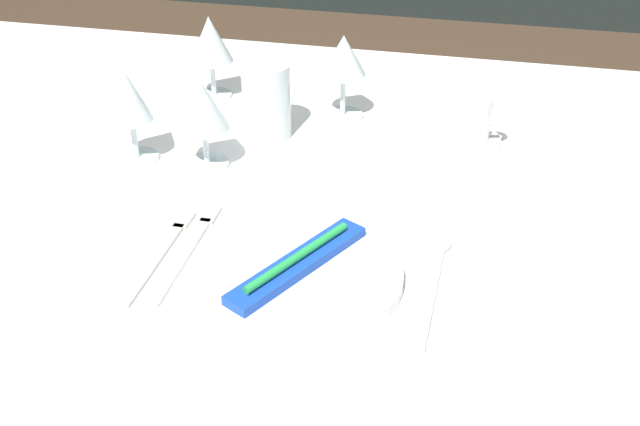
{
  "coord_description": "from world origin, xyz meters",
  "views": [
    {
      "loc": [
        0.22,
        -0.92,
        1.3
      ],
      "look_at": [
        0.03,
        -0.1,
        0.76
      ],
      "focal_mm": 43.27,
      "sensor_mm": 36.0,
      "label": 1
    }
  ],
  "objects_px": {
    "toothbrush_package": "(298,263)",
    "wine_glass_right": "(210,42)",
    "wine_glass_far": "(129,101)",
    "wine_glass_centre": "(202,109)",
    "dinner_plate": "(298,274)",
    "fork_inner": "(162,250)",
    "spoon_soup": "(434,274)",
    "drink_tumbler": "(267,100)",
    "wine_glass_left": "(341,60)",
    "fork_outer": "(189,247)",
    "coffee_cup_left": "(465,116)"
  },
  "relations": [
    {
      "from": "toothbrush_package",
      "to": "fork_outer",
      "type": "relative_size",
      "value": 0.94
    },
    {
      "from": "wine_glass_right",
      "to": "wine_glass_far",
      "type": "xyz_separation_m",
      "value": [
        -0.04,
        -0.25,
        -0.0
      ]
    },
    {
      "from": "wine_glass_centre",
      "to": "wine_glass_right",
      "type": "bearing_deg",
      "value": 106.58
    },
    {
      "from": "dinner_plate",
      "to": "spoon_soup",
      "type": "xyz_separation_m",
      "value": [
        0.16,
        0.04,
        -0.01
      ]
    },
    {
      "from": "toothbrush_package",
      "to": "wine_glass_left",
      "type": "relative_size",
      "value": 1.42
    },
    {
      "from": "wine_glass_right",
      "to": "dinner_plate",
      "type": "bearing_deg",
      "value": -60.71
    },
    {
      "from": "spoon_soup",
      "to": "wine_glass_far",
      "type": "height_order",
      "value": "wine_glass_far"
    },
    {
      "from": "fork_outer",
      "to": "wine_glass_right",
      "type": "distance_m",
      "value": 0.47
    },
    {
      "from": "toothbrush_package",
      "to": "wine_glass_right",
      "type": "distance_m",
      "value": 0.56
    },
    {
      "from": "fork_inner",
      "to": "wine_glass_left",
      "type": "xyz_separation_m",
      "value": [
        0.14,
        0.43,
        0.1
      ]
    },
    {
      "from": "fork_inner",
      "to": "wine_glass_left",
      "type": "bearing_deg",
      "value": 71.73
    },
    {
      "from": "wine_glass_centre",
      "to": "drink_tumbler",
      "type": "bearing_deg",
      "value": 62.29
    },
    {
      "from": "wine_glass_left",
      "to": "wine_glass_centre",
      "type": "bearing_deg",
      "value": -128.04
    },
    {
      "from": "toothbrush_package",
      "to": "wine_glass_centre",
      "type": "relative_size",
      "value": 1.5
    },
    {
      "from": "wine_glass_left",
      "to": "drink_tumbler",
      "type": "distance_m",
      "value": 0.14
    },
    {
      "from": "coffee_cup_left",
      "to": "wine_glass_centre",
      "type": "height_order",
      "value": "wine_glass_centre"
    },
    {
      "from": "dinner_plate",
      "to": "spoon_soup",
      "type": "distance_m",
      "value": 0.16
    },
    {
      "from": "fork_outer",
      "to": "fork_inner",
      "type": "distance_m",
      "value": 0.03
    },
    {
      "from": "wine_glass_far",
      "to": "drink_tumbler",
      "type": "bearing_deg",
      "value": 35.69
    },
    {
      "from": "fork_inner",
      "to": "spoon_soup",
      "type": "xyz_separation_m",
      "value": [
        0.34,
        0.03,
        -0.0
      ]
    },
    {
      "from": "fork_outer",
      "to": "coffee_cup_left",
      "type": "height_order",
      "value": "coffee_cup_left"
    },
    {
      "from": "dinner_plate",
      "to": "drink_tumbler",
      "type": "xyz_separation_m",
      "value": [
        -0.14,
        0.36,
        0.05
      ]
    },
    {
      "from": "wine_glass_left",
      "to": "wine_glass_far",
      "type": "distance_m",
      "value": 0.34
    },
    {
      "from": "dinner_plate",
      "to": "drink_tumbler",
      "type": "relative_size",
      "value": 2.07
    },
    {
      "from": "wine_glass_left",
      "to": "wine_glass_far",
      "type": "height_order",
      "value": "same"
    },
    {
      "from": "toothbrush_package",
      "to": "wine_glass_far",
      "type": "distance_m",
      "value": 0.4
    },
    {
      "from": "coffee_cup_left",
      "to": "drink_tumbler",
      "type": "xyz_separation_m",
      "value": [
        -0.31,
        -0.04,
        0.01
      ]
    },
    {
      "from": "fork_inner",
      "to": "spoon_soup",
      "type": "relative_size",
      "value": 0.89
    },
    {
      "from": "fork_outer",
      "to": "wine_glass_centre",
      "type": "height_order",
      "value": "wine_glass_centre"
    },
    {
      "from": "dinner_plate",
      "to": "spoon_soup",
      "type": "height_order",
      "value": "dinner_plate"
    },
    {
      "from": "dinner_plate",
      "to": "wine_glass_right",
      "type": "xyz_separation_m",
      "value": [
        -0.27,
        0.48,
        0.09
      ]
    },
    {
      "from": "dinner_plate",
      "to": "toothbrush_package",
      "type": "xyz_separation_m",
      "value": [
        -0.0,
        0.0,
        0.02
      ]
    },
    {
      "from": "fork_outer",
      "to": "spoon_soup",
      "type": "bearing_deg",
      "value": 2.02
    },
    {
      "from": "spoon_soup",
      "to": "wine_glass_left",
      "type": "height_order",
      "value": "wine_glass_left"
    },
    {
      "from": "fork_outer",
      "to": "drink_tumbler",
      "type": "distance_m",
      "value": 0.33
    },
    {
      "from": "wine_glass_far",
      "to": "spoon_soup",
      "type": "bearing_deg",
      "value": -22.43
    },
    {
      "from": "coffee_cup_left",
      "to": "drink_tumbler",
      "type": "bearing_deg",
      "value": -172.92
    },
    {
      "from": "toothbrush_package",
      "to": "drink_tumbler",
      "type": "bearing_deg",
      "value": 111.02
    },
    {
      "from": "wine_glass_right",
      "to": "toothbrush_package",
      "type": "bearing_deg",
      "value": -60.71
    },
    {
      "from": "wine_glass_left",
      "to": "wine_glass_right",
      "type": "relative_size",
      "value": 0.98
    },
    {
      "from": "fork_inner",
      "to": "wine_glass_right",
      "type": "bearing_deg",
      "value": 101.05
    },
    {
      "from": "dinner_plate",
      "to": "fork_outer",
      "type": "bearing_deg",
      "value": 167.19
    },
    {
      "from": "fork_outer",
      "to": "fork_inner",
      "type": "height_order",
      "value": "same"
    },
    {
      "from": "dinner_plate",
      "to": "fork_outer",
      "type": "distance_m",
      "value": 0.15
    },
    {
      "from": "fork_inner",
      "to": "spoon_soup",
      "type": "height_order",
      "value": "spoon_soup"
    },
    {
      "from": "spoon_soup",
      "to": "drink_tumbler",
      "type": "relative_size",
      "value": 1.89
    },
    {
      "from": "toothbrush_package",
      "to": "wine_glass_far",
      "type": "bearing_deg",
      "value": 142.49
    },
    {
      "from": "wine_glass_left",
      "to": "wine_glass_far",
      "type": "bearing_deg",
      "value": -141.93
    },
    {
      "from": "toothbrush_package",
      "to": "wine_glass_left",
      "type": "distance_m",
      "value": 0.46
    },
    {
      "from": "toothbrush_package",
      "to": "coffee_cup_left",
      "type": "distance_m",
      "value": 0.43
    }
  ]
}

